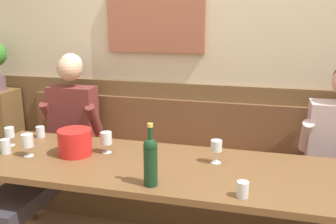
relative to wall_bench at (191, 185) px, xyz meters
name	(u,v)px	position (x,y,z in m)	size (l,w,h in m)	color
room_wall_back	(199,43)	(0.00, 0.26, 1.12)	(6.80, 0.12, 2.80)	beige
wood_wainscot_panel	(196,147)	(0.00, 0.21, 0.26)	(6.80, 0.03, 1.07)	brown
wall_bench	(191,185)	(0.00, 0.00, 0.00)	(2.95, 0.42, 0.94)	brown
dining_table	(170,177)	(0.00, -0.68, 0.38)	(2.65, 0.78, 0.73)	brown
person_center_left_seat	(53,148)	(-1.01, -0.36, 0.35)	(0.49, 1.24, 1.32)	#232439
ice_bucket	(75,142)	(-0.65, -0.66, 0.53)	(0.22, 0.22, 0.17)	red
wine_bottle_clear_water	(151,160)	(-0.04, -0.96, 0.59)	(0.08, 0.08, 0.35)	#13361D
wine_glass_center_front	(216,147)	(0.26, -0.56, 0.55)	(0.07, 0.07, 0.15)	silver
wine_glass_left_end	(10,133)	(-1.18, -0.61, 0.54)	(0.07, 0.07, 0.13)	silver
wine_glass_center_rear	(106,139)	(-0.47, -0.57, 0.54)	(0.08, 0.08, 0.14)	silver
wine_glass_near_bucket	(27,142)	(-0.94, -0.76, 0.54)	(0.08, 0.08, 0.15)	silver
water_tumbler_right	(243,189)	(0.45, -0.98, 0.49)	(0.06, 0.06, 0.08)	silver
water_tumbler_center	(40,132)	(-1.08, -0.40, 0.49)	(0.06, 0.06, 0.08)	silver
water_tumbler_left	(5,146)	(-1.11, -0.75, 0.50)	(0.06, 0.06, 0.10)	silver
corner_pedestal	(4,142)	(-1.77, 0.03, 0.20)	(0.28, 0.28, 0.97)	brown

